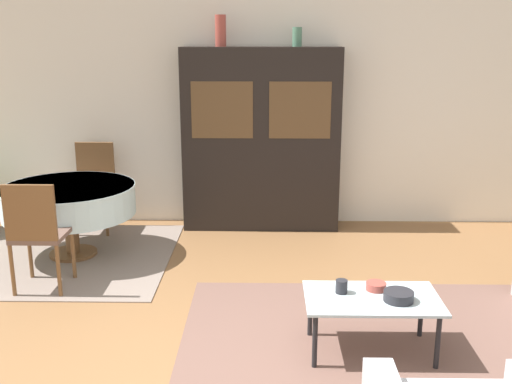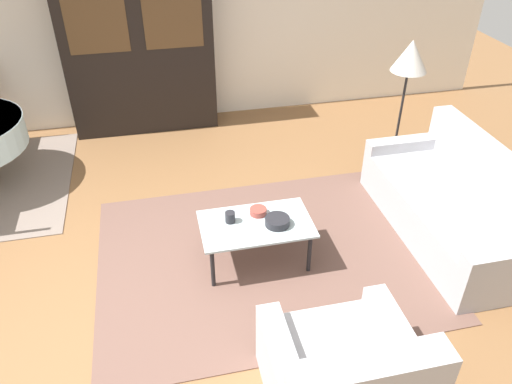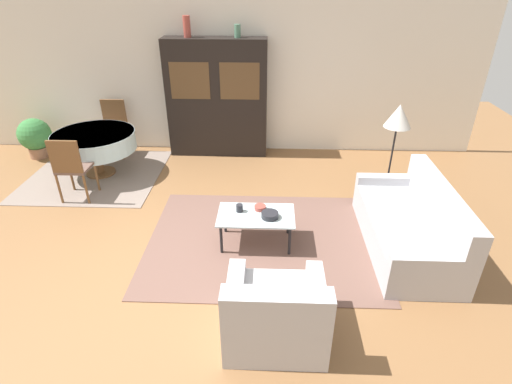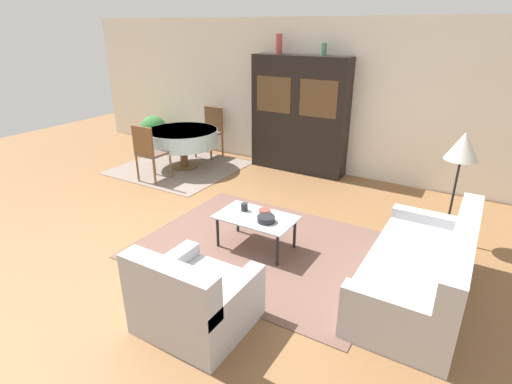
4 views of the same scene
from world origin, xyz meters
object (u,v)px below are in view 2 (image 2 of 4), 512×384
Objects in this scene: couch at (456,206)px; bowl_small at (258,211)px; cup at (230,217)px; floor_lamp at (410,61)px; coffee_table at (256,227)px; bowl at (277,221)px; display_cabinet at (139,49)px; armchair at (344,377)px.

bowl_small is (-1.87, 0.12, 0.16)m from couch.
couch is 20.18× the size of cup.
floor_lamp is at bearing -2.82° from couch.
cup reaches higher than bowl_small.
bowl_small is (0.05, 0.13, 0.07)m from coffee_table.
floor_lamp is at bearing 35.29° from coffee_table.
cup is 0.46× the size of bowl.
display_cabinet is 21.41× the size of cup.
cup is (-2.13, 0.06, 0.18)m from couch.
bowl_small is at bearing 124.11° from bowl.
display_cabinet is 3.18m from floor_lamp.
floor_lamp is 6.78× the size of bowl.
coffee_table is 0.67× the size of floor_lamp.
bowl is (-1.75, -0.06, 0.17)m from couch.
coffee_table is 0.24m from cup.
bowl is at bearing -18.43° from coffee_table.
couch is at bearing 2.04° from bowl.
couch is at bearing -92.82° from floor_lamp.
bowl is (0.98, -2.95, -0.58)m from display_cabinet.
bowl_small is at bearing 96.70° from armchair.
bowl_small is (0.26, 0.06, -0.02)m from cup.
floor_lamp is 2.68m from cup.
floor_lamp is (0.07, 1.40, 0.90)m from couch.
couch is 2.06× the size of coffee_table.
display_cabinet reaches higher than bowl.
floor_lamp is 14.60× the size of cup.
floor_lamp is (1.75, 2.90, 0.90)m from armchair.
bowl is at bearing 92.04° from couch.
cup is at bearing -148.65° from floor_lamp.
bowl is (-0.07, 1.44, 0.17)m from armchair.
armchair is 0.97× the size of coffee_table.
armchair reaches higher than bowl_small.
display_cabinet is at bearing 103.46° from armchair.
display_cabinet reaches higher than couch.
floor_lamp is at bearing 38.87° from bowl.
cup is at bearing 161.74° from bowl.
couch reaches higher than coffee_table.
armchair is 6.32× the size of bowl_small.
armchair is 4.42× the size of bowl.
floor_lamp is (1.99, 1.41, 0.81)m from coffee_table.
display_cabinet is (-2.73, 2.89, 0.75)m from couch.
floor_lamp is (2.80, -1.48, 0.16)m from display_cabinet.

